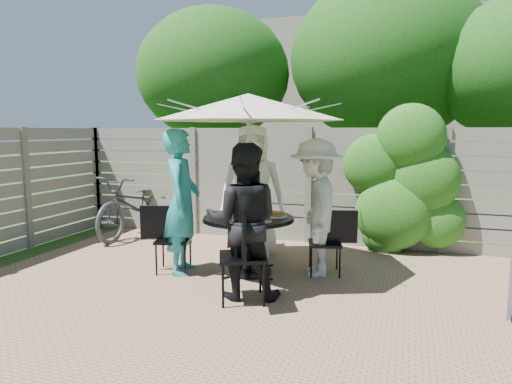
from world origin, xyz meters
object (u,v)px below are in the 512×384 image
(patio_table, at_px, (248,234))
(person_left, at_px, (182,202))
(plate_back, at_px, (250,210))
(glass_back, at_px, (242,208))
(glass_left, at_px, (227,213))
(plate_left, at_px, (220,215))
(plate_front, at_px, (246,220))
(chair_right, at_px, (326,256))
(glass_right, at_px, (269,210))
(chair_left, at_px, (173,253))
(person_front, at_px, (243,222))
(umbrella, at_px, (248,107))
(person_back, at_px, (252,191))
(glass_front, at_px, (256,215))
(coffee_cup, at_px, (257,209))
(plate_right, at_px, (277,215))
(syrup_jug, at_px, (244,210))
(chair_front, at_px, (243,275))
(person_right, at_px, (316,208))
(plate_extra, at_px, (262,220))
(bicycle, at_px, (136,205))
(chair_back, at_px, (253,236))

(patio_table, xyz_separation_m, person_left, (-0.80, -0.22, 0.40))
(plate_back, distance_m, glass_back, 0.15)
(plate_back, distance_m, glass_left, 0.53)
(plate_left, distance_m, plate_front, 0.51)
(chair_right, height_order, glass_right, glass_right)
(plate_back, bearing_deg, chair_left, -143.82)
(person_front, bearing_deg, umbrella, -90.00)
(person_left, relative_size, plate_left, 7.00)
(patio_table, distance_m, glass_left, 0.40)
(person_back, bearing_deg, umbrella, -90.00)
(person_back, relative_size, glass_back, 13.51)
(person_front, height_order, glass_right, person_front)
(chair_left, bearing_deg, glass_left, -9.25)
(plate_left, bearing_deg, chair_right, 15.69)
(glass_back, distance_m, glass_front, 0.56)
(glass_left, relative_size, coffee_cup, 1.17)
(plate_right, distance_m, syrup_jug, 0.43)
(chair_left, distance_m, plate_right, 1.41)
(chair_left, bearing_deg, glass_right, 4.10)
(chair_front, distance_m, plate_right, 1.13)
(person_back, height_order, person_front, person_back)
(plate_front, distance_m, glass_right, 0.53)
(person_left, bearing_deg, chair_right, -90.01)
(chair_left, bearing_deg, person_right, -0.80)
(chair_left, height_order, plate_right, chair_left)
(plate_right, bearing_deg, glass_right, 149.45)
(plate_back, height_order, plate_right, same)
(glass_left, bearing_deg, plate_back, 76.52)
(person_right, xyz_separation_m, coffee_cup, (-0.76, 0.01, -0.06))
(plate_left, bearing_deg, plate_extra, -13.35)
(chair_left, relative_size, plate_front, 3.31)
(chair_left, height_order, chair_right, chair_left)
(chair_left, bearing_deg, person_front, -41.51)
(plate_left, distance_m, plate_right, 0.72)
(bicycle, bearing_deg, plate_left, -32.62)
(person_left, bearing_deg, plate_back, -66.55)
(plate_left, height_order, plate_extra, same)
(plate_front, bearing_deg, patio_table, 105.71)
(plate_left, bearing_deg, plate_right, 15.71)
(person_left, bearing_deg, person_front, -135.00)
(plate_front, xyz_separation_m, bicycle, (-2.64, 1.75, -0.23))
(chair_left, height_order, bicycle, bicycle)
(person_right, relative_size, glass_back, 12.17)
(plate_front, bearing_deg, person_front, -74.29)
(person_left, height_order, glass_front, person_left)
(chair_back, xyz_separation_m, glass_left, (0.04, -1.10, 0.54))
(syrup_jug, relative_size, coffee_cup, 1.33)
(chair_left, bearing_deg, coffee_cup, 10.88)
(chair_back, distance_m, person_right, 1.40)
(glass_right, bearing_deg, glass_front, -97.29)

